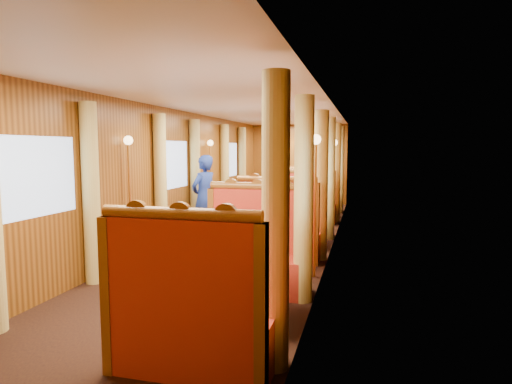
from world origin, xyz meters
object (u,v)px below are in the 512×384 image
(banquette_near_fwd, at_px, (190,320))
(tea_tray, at_px, (221,250))
(teapot_right, at_px, (221,246))
(banquette_mid_aft, at_px, (298,214))
(teapot_back, at_px, (222,241))
(rose_vase_far, at_px, (313,181))
(banquette_near_aft, at_px, (255,257))
(banquette_far_fwd, at_px, (308,205))
(table_far, at_px, (313,202))
(passenger, at_px, (296,200))
(banquette_far_aft, at_px, (317,196))
(rose_vase_mid, at_px, (291,195))
(banquette_mid_fwd, at_px, (278,234))
(teapot_left, at_px, (213,244))
(table_near, at_px, (230,286))
(steward, at_px, (204,198))
(fruit_plate, at_px, (251,253))
(table_mid, at_px, (289,225))

(banquette_near_fwd, bearing_deg, tea_tray, 94.62)
(teapot_right, bearing_deg, banquette_mid_aft, 69.42)
(teapot_back, xyz_separation_m, rose_vase_far, (0.09, 6.92, 0.11))
(banquette_near_aft, distance_m, banquette_far_fwd, 4.97)
(table_far, distance_m, passenger, 2.75)
(banquette_far_aft, height_order, rose_vase_mid, banquette_far_aft)
(banquette_mid_fwd, height_order, banquette_far_aft, same)
(banquette_near_fwd, height_order, rose_vase_mid, banquette_near_fwd)
(banquette_near_aft, height_order, banquette_far_fwd, same)
(banquette_far_fwd, bearing_deg, teapot_left, -91.44)
(table_near, distance_m, table_far, 7.00)
(steward, bearing_deg, table_far, 175.69)
(teapot_back, distance_m, fruit_plate, 0.42)
(banquette_mid_aft, xyz_separation_m, teapot_right, (-0.06, -4.60, 0.38))
(banquette_far_fwd, height_order, teapot_right, banquette_far_fwd)
(tea_tray, bearing_deg, teapot_right, -53.18)
(table_mid, xyz_separation_m, passenger, (-0.00, 0.77, 0.37))
(banquette_near_fwd, distance_m, table_far, 8.01)
(fruit_plate, bearing_deg, banquette_near_aft, 102.74)
(banquette_mid_fwd, height_order, steward, steward)
(table_near, xyz_separation_m, banquette_near_aft, (0.00, 1.01, 0.05))
(table_near, bearing_deg, fruit_plate, -28.80)
(teapot_left, bearing_deg, teapot_right, -27.90)
(rose_vase_far, bearing_deg, table_near, -89.94)
(table_mid, distance_m, teapot_right, 3.61)
(rose_vase_mid, xyz_separation_m, steward, (-1.71, 0.14, -0.11))
(steward, bearing_deg, banquette_mid_aft, 139.80)
(banquette_near_aft, distance_m, banquette_far_aft, 7.00)
(banquette_mid_aft, xyz_separation_m, passenger, (-0.00, -0.24, 0.32))
(banquette_far_fwd, bearing_deg, banquette_near_aft, -90.00)
(banquette_near_fwd, relative_size, banquette_near_aft, 1.00)
(banquette_near_aft, distance_m, fruit_plate, 1.24)
(table_far, xyz_separation_m, rose_vase_far, (-0.01, -0.02, 0.55))
(table_mid, height_order, passenger, passenger)
(rose_vase_far, distance_m, passenger, 2.71)
(rose_vase_mid, bearing_deg, banquette_mid_aft, 91.03)
(fruit_plate, height_order, passenger, passenger)
(table_mid, height_order, banquette_mid_fwd, banquette_mid_fwd)
(table_near, distance_m, rose_vase_far, 7.00)
(banquette_near_aft, bearing_deg, table_mid, 90.00)
(banquette_mid_fwd, relative_size, rose_vase_mid, 3.72)
(table_mid, relative_size, rose_vase_far, 2.92)
(fruit_plate, relative_size, rose_vase_mid, 0.60)
(rose_vase_far, height_order, steward, steward)
(banquette_mid_aft, height_order, teapot_left, banquette_mid_aft)
(table_mid, height_order, rose_vase_mid, rose_vase_mid)
(banquette_near_aft, xyz_separation_m, rose_vase_mid, (0.02, 2.48, 0.50))
(table_near, xyz_separation_m, teapot_back, (-0.10, 0.06, 0.44))
(teapot_left, relative_size, rose_vase_mid, 0.43)
(table_far, xyz_separation_m, passenger, (-0.00, -2.73, 0.37))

